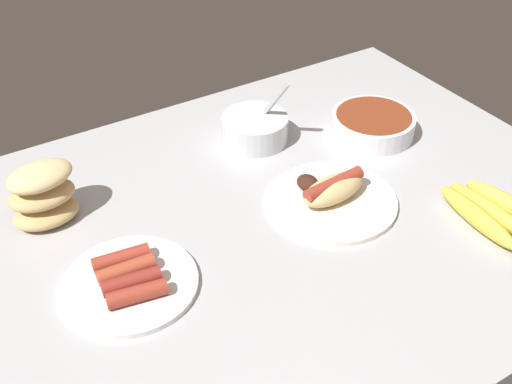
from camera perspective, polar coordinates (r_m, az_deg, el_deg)
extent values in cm
cube|color=#B2B2B7|center=(114.62, 1.76, -2.78)|extent=(120.00, 90.00, 3.00)
cylinder|color=white|center=(117.04, 6.84, -0.81)|extent=(23.70, 23.70, 1.00)
ellipsoid|color=#DBB77A|center=(115.38, 6.94, 0.23)|extent=(13.65, 7.04, 4.40)
cylinder|color=#9E3828|center=(114.65, 6.98, 0.71)|extent=(12.70, 3.40, 2.40)
ellipsoid|color=#381E14|center=(117.84, 4.66, 0.83)|extent=(4.51, 5.11, 2.80)
cylinder|color=white|center=(102.79, -11.20, -8.05)|extent=(21.51, 21.51, 1.00)
cylinder|color=#9E3828|center=(98.56, -10.60, -8.95)|extent=(9.53, 4.19, 2.59)
cylinder|color=maroon|center=(100.53, -11.09, -7.87)|extent=(9.48, 3.87, 2.59)
cylinder|color=#AD472D|center=(102.54, -11.55, -6.82)|extent=(9.38, 3.29, 2.59)
cylinder|color=#9E3828|center=(104.59, -11.99, -5.82)|extent=(9.46, 3.73, 2.59)
ellipsoid|color=tan|center=(117.38, -18.26, -1.82)|extent=(11.71, 8.34, 3.60)
ellipsoid|color=tan|center=(115.78, -18.64, -0.25)|extent=(11.78, 8.44, 3.60)
ellipsoid|color=#E5C689|center=(114.08, -18.82, 1.35)|extent=(12.52, 9.57, 3.60)
cylinder|color=silver|center=(132.15, -0.12, 5.69)|extent=(13.82, 13.82, 5.49)
cylinder|color=beige|center=(131.57, -0.12, 6.09)|extent=(12.17, 12.17, 2.47)
cube|color=#B7B7BC|center=(129.28, 1.47, 7.94)|extent=(1.56, 10.14, 13.37)
cylinder|color=white|center=(136.57, 10.41, 5.95)|extent=(17.46, 17.46, 4.57)
cylinder|color=maroon|center=(135.60, 10.50, 6.62)|extent=(15.71, 15.71, 1.00)
ellipsoid|color=#E5D14C|center=(121.98, 21.19, -0.84)|extent=(5.28, 15.54, 3.83)
ellipsoid|color=gold|center=(119.74, 20.19, -1.54)|extent=(3.63, 18.42, 3.27)
ellipsoid|color=gold|center=(117.28, 19.20, -2.11)|extent=(4.95, 18.87, 3.58)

